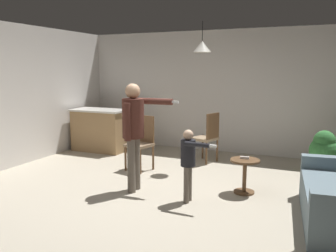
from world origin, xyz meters
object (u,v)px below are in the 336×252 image
(kitchen_counter, at_px, (100,130))
(spare_remote_on_table, at_px, (245,158))
(dining_chair_near_wall, at_px, (142,141))
(potted_plant_corner, at_px, (324,150))
(dining_chair_by_counter, at_px, (208,135))
(person_adult, at_px, (134,125))
(person_child, at_px, (189,158))
(side_table_by_couch, at_px, (245,172))

(kitchen_counter, distance_m, spare_remote_on_table, 3.90)
(kitchen_counter, bearing_deg, spare_remote_on_table, -22.25)
(dining_chair_near_wall, xyz_separation_m, potted_plant_corner, (3.08, 1.08, -0.12))
(dining_chair_by_counter, bearing_deg, potted_plant_corner, -68.67)
(person_adult, relative_size, person_child, 1.59)
(kitchen_counter, xyz_separation_m, person_adult, (2.07, -2.08, 0.54))
(spare_remote_on_table, bearing_deg, person_child, -131.33)
(side_table_by_couch, relative_size, person_adult, 0.32)
(potted_plant_corner, bearing_deg, side_table_by_couch, -123.67)
(dining_chair_near_wall, bearing_deg, spare_remote_on_table, 179.07)
(side_table_by_couch, bearing_deg, kitchen_counter, 157.42)
(person_child, bearing_deg, person_adult, -95.31)
(person_adult, relative_size, dining_chair_near_wall, 1.64)
(dining_chair_near_wall, bearing_deg, kitchen_counter, -18.89)
(person_child, relative_size, dining_chair_near_wall, 1.03)
(kitchen_counter, distance_m, dining_chair_near_wall, 1.89)
(side_table_by_couch, height_order, person_adult, person_adult)
(kitchen_counter, distance_m, side_table_by_couch, 3.93)
(kitchen_counter, bearing_deg, person_adult, -45.20)
(person_adult, height_order, person_child, person_adult)
(kitchen_counter, height_order, person_child, person_child)
(side_table_by_couch, relative_size, spare_remote_on_table, 4.00)
(side_table_by_couch, distance_m, potted_plant_corner, 1.93)
(kitchen_counter, distance_m, dining_chair_by_counter, 2.57)
(person_adult, xyz_separation_m, potted_plant_corner, (2.62, 2.18, -0.59))
(potted_plant_corner, relative_size, spare_remote_on_table, 6.00)
(person_child, distance_m, dining_chair_near_wall, 1.83)
(side_table_by_couch, distance_m, dining_chair_near_wall, 2.09)
(side_table_by_couch, relative_size, potted_plant_corner, 0.67)
(kitchen_counter, height_order, dining_chair_by_counter, dining_chair_by_counter)
(person_child, relative_size, potted_plant_corner, 1.32)
(potted_plant_corner, bearing_deg, kitchen_counter, -178.86)
(person_child, bearing_deg, dining_chair_near_wall, -129.68)
(side_table_by_couch, bearing_deg, dining_chair_near_wall, 165.63)
(side_table_by_couch, relative_size, person_child, 0.50)
(person_child, bearing_deg, potted_plant_corner, 144.65)
(person_adult, distance_m, dining_chair_by_counter, 2.18)
(side_table_by_couch, bearing_deg, person_adult, -159.72)
(dining_chair_by_counter, xyz_separation_m, dining_chair_near_wall, (-0.96, -0.98, 0.00))
(person_child, height_order, spare_remote_on_table, person_child)
(kitchen_counter, distance_m, person_adult, 2.98)
(kitchen_counter, xyz_separation_m, person_child, (2.99, -2.19, 0.16))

